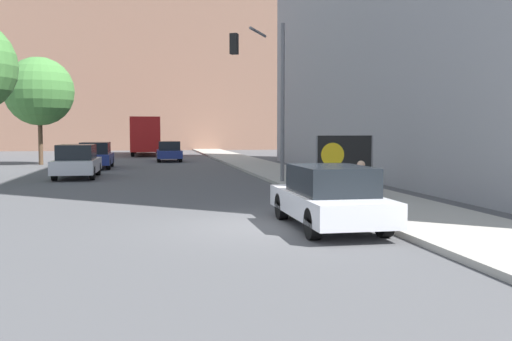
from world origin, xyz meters
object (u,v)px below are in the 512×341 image
(traffic_light_pole, at_px, (265,78))
(car_on_road_midblock, at_px, (96,155))
(car_on_road_nearest, at_px, (77,161))
(car_on_road_distant, at_px, (169,151))
(seated_protester, at_px, (361,181))
(protest_banner, at_px, (344,163))
(city_bus_on_road, at_px, (146,134))
(parked_car_curbside, at_px, (329,197))
(street_tree_midblock, at_px, (39,91))
(jogger_on_sidewalk, at_px, (331,166))

(traffic_light_pole, bearing_deg, car_on_road_midblock, 123.74)
(car_on_road_nearest, height_order, car_on_road_distant, car_on_road_nearest)
(seated_protester, height_order, protest_banner, protest_banner)
(car_on_road_distant, height_order, city_bus_on_road, city_bus_on_road)
(car_on_road_midblock, bearing_deg, traffic_light_pole, -56.26)
(seated_protester, relative_size, car_on_road_nearest, 0.25)
(parked_car_curbside, relative_size, street_tree_midblock, 0.63)
(jogger_on_sidewalk, xyz_separation_m, protest_banner, (0.31, -0.39, 0.13))
(car_on_road_distant, relative_size, street_tree_midblock, 0.62)
(protest_banner, bearing_deg, car_on_road_nearest, 134.51)
(jogger_on_sidewalk, height_order, car_on_road_midblock, jogger_on_sidewalk)
(city_bus_on_road, relative_size, street_tree_midblock, 1.63)
(protest_banner, bearing_deg, car_on_road_distant, 101.53)
(city_bus_on_road, bearing_deg, seated_protester, -81.28)
(car_on_road_nearest, height_order, car_on_road_midblock, car_on_road_nearest)
(traffic_light_pole, height_order, street_tree_midblock, street_tree_midblock)
(car_on_road_nearest, bearing_deg, parked_car_curbside, -64.87)
(car_on_road_nearest, bearing_deg, street_tree_midblock, 107.67)
(parked_car_curbside, distance_m, car_on_road_nearest, 16.97)
(street_tree_midblock, bearing_deg, jogger_on_sidewalk, -58.10)
(car_on_road_distant, distance_m, street_tree_midblock, 9.61)
(city_bus_on_road, bearing_deg, car_on_road_distant, -82.03)
(seated_protester, bearing_deg, city_bus_on_road, 110.04)
(protest_banner, relative_size, street_tree_midblock, 0.28)
(protest_banner, height_order, car_on_road_nearest, protest_banner)
(traffic_light_pole, height_order, parked_car_curbside, traffic_light_pole)
(car_on_road_midblock, bearing_deg, car_on_road_distant, 57.62)
(protest_banner, relative_size, car_on_road_distant, 0.46)
(traffic_light_pole, distance_m, street_tree_midblock, 19.68)
(car_on_road_nearest, height_order, street_tree_midblock, street_tree_midblock)
(traffic_light_pole, bearing_deg, jogger_on_sidewalk, -74.85)
(protest_banner, bearing_deg, parked_car_curbside, -112.45)
(protest_banner, bearing_deg, jogger_on_sidewalk, 128.47)
(protest_banner, height_order, parked_car_curbside, protest_banner)
(parked_car_curbside, relative_size, city_bus_on_road, 0.39)
(seated_protester, xyz_separation_m, car_on_road_distant, (-4.27, 26.80, -0.06))
(city_bus_on_road, distance_m, street_tree_midblock, 16.65)
(jogger_on_sidewalk, xyz_separation_m, parked_car_curbside, (-2.03, -6.05, -0.30))
(car_on_road_midblock, height_order, street_tree_midblock, street_tree_midblock)
(seated_protester, bearing_deg, parked_car_curbside, -112.59)
(car_on_road_distant, bearing_deg, car_on_road_midblock, -122.38)
(protest_banner, xyz_separation_m, street_tree_midblock, (-13.15, 21.02, 3.59))
(seated_protester, relative_size, traffic_light_pole, 0.19)
(jogger_on_sidewalk, bearing_deg, street_tree_midblock, -51.65)
(seated_protester, xyz_separation_m, parked_car_curbside, (-1.76, -2.62, -0.09))
(jogger_on_sidewalk, xyz_separation_m, street_tree_midblock, (-12.84, 20.63, 3.72))
(protest_banner, bearing_deg, seated_protester, -100.72)
(traffic_light_pole, relative_size, car_on_road_nearest, 1.33)
(seated_protester, xyz_separation_m, car_on_road_midblock, (-8.76, 19.73, -0.03))
(seated_protester, distance_m, parked_car_curbside, 3.16)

